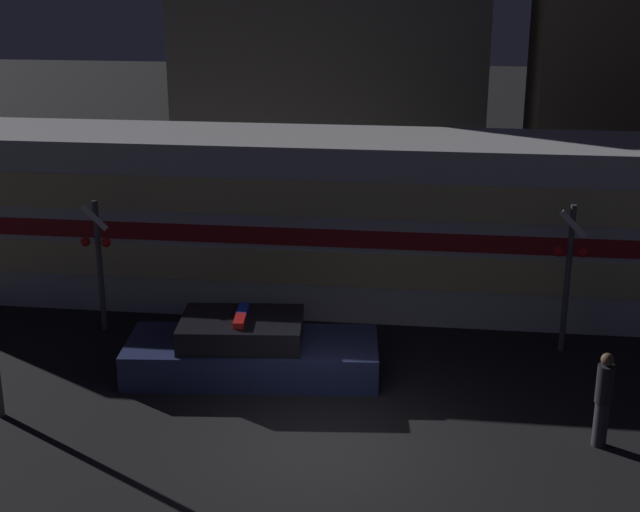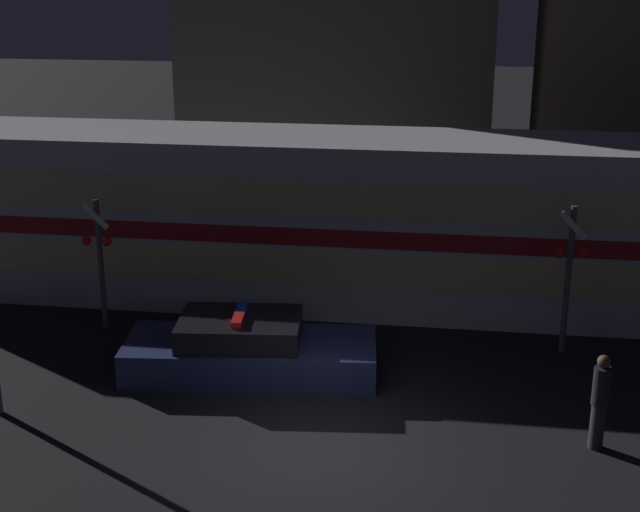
{
  "view_description": "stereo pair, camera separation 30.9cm",
  "coord_description": "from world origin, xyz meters",
  "px_view_note": "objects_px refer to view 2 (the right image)",
  "views": [
    {
      "loc": [
        1.62,
        -13.05,
        7.68
      ],
      "look_at": [
        -0.69,
        4.79,
        1.78
      ],
      "focal_mm": 50.0,
      "sensor_mm": 36.0,
      "label": 1
    },
    {
      "loc": [
        1.93,
        -13.01,
        7.68
      ],
      "look_at": [
        -0.69,
        4.79,
        1.78
      ],
      "focal_mm": 50.0,
      "sensor_mm": 36.0,
      "label": 2
    }
  ],
  "objects_px": {
    "police_car": "(248,351)",
    "pedestrian": "(600,401)",
    "crossing_signal_near": "(569,271)",
    "train": "(378,221)"
  },
  "relations": [
    {
      "from": "police_car",
      "to": "crossing_signal_near",
      "type": "bearing_deg",
      "value": 11.38
    },
    {
      "from": "police_car",
      "to": "pedestrian",
      "type": "distance_m",
      "value": 6.66
    },
    {
      "from": "police_car",
      "to": "pedestrian",
      "type": "relative_size",
      "value": 3.0
    },
    {
      "from": "pedestrian",
      "to": "crossing_signal_near",
      "type": "bearing_deg",
      "value": 91.99
    },
    {
      "from": "police_car",
      "to": "crossing_signal_near",
      "type": "distance_m",
      "value": 6.64
    },
    {
      "from": "police_car",
      "to": "crossing_signal_near",
      "type": "relative_size",
      "value": 1.61
    },
    {
      "from": "train",
      "to": "crossing_signal_near",
      "type": "bearing_deg",
      "value": -31.03
    },
    {
      "from": "crossing_signal_near",
      "to": "train",
      "type": "bearing_deg",
      "value": 148.97
    },
    {
      "from": "pedestrian",
      "to": "crossing_signal_near",
      "type": "relative_size",
      "value": 0.53
    },
    {
      "from": "train",
      "to": "crossing_signal_near",
      "type": "xyz_separation_m",
      "value": [
        4.07,
        -2.45,
        -0.19
      ]
    }
  ]
}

